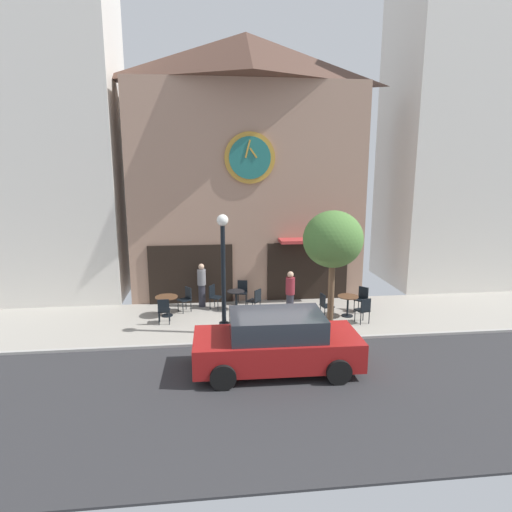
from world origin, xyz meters
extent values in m
cube|color=#9E998E|center=(0.00, 2.13, -0.03)|extent=(25.85, 4.25, 0.05)
cube|color=#2D2D30|center=(0.00, -3.04, -0.03)|extent=(25.85, 6.09, 0.05)
cube|color=#A8A5A0|center=(0.00, 0.02, 0.04)|extent=(25.85, 0.12, 0.08)
cube|color=#9E7A66|center=(-0.53, 5.61, 4.21)|extent=(9.23, 2.71, 8.41)
pyramid|color=#4C3328|center=(-0.53, 5.61, 9.35)|extent=(8.30, 3.80, 1.86)
cylinder|color=#B7842D|center=(-0.53, 4.19, 5.56)|extent=(1.90, 0.10, 1.90)
cylinder|color=#1E6660|center=(-0.53, 4.13, 5.56)|extent=(1.56, 0.04, 1.56)
cube|color=#B7842D|center=(-0.41, 4.09, 5.73)|extent=(0.30, 0.03, 0.38)
cube|color=#B7842D|center=(-0.62, 4.09, 5.88)|extent=(0.23, 0.03, 0.66)
cube|color=black|center=(-2.84, 4.21, 1.15)|extent=(3.23, 0.10, 2.30)
cube|color=black|center=(1.77, 4.21, 1.15)|extent=(3.23, 0.10, 2.30)
cube|color=#B23333|center=(2.05, 3.90, 2.45)|extent=(2.95, 0.90, 0.12)
cube|color=silver|center=(-8.85, 6.13, 7.54)|extent=(6.62, 3.75, 15.08)
cube|color=silver|center=(8.56, 6.37, 6.88)|extent=(5.10, 4.24, 13.77)
cylinder|color=black|center=(-1.70, 0.92, 0.18)|extent=(0.32, 0.32, 0.36)
cylinder|color=black|center=(-1.70, 0.92, 1.74)|extent=(0.14, 0.14, 3.48)
sphere|color=white|center=(-1.70, 0.92, 3.66)|extent=(0.36, 0.36, 0.36)
cylinder|color=brown|center=(1.67, 0.52, 1.21)|extent=(0.20, 0.20, 2.42)
ellipsoid|color=#4C7A38|center=(1.67, 0.52, 3.07)|extent=(1.86, 1.67, 1.77)
cylinder|color=black|center=(-3.67, 2.78, 0.35)|extent=(0.07, 0.07, 0.70)
cylinder|color=black|center=(-3.67, 2.78, 0.01)|extent=(0.40, 0.40, 0.03)
cylinder|color=brown|center=(-3.67, 2.78, 0.70)|extent=(0.80, 0.80, 0.03)
cylinder|color=black|center=(-1.16, 3.17, 0.36)|extent=(0.07, 0.07, 0.72)
cylinder|color=black|center=(-1.16, 3.17, 0.01)|extent=(0.40, 0.40, 0.03)
cylinder|color=black|center=(-1.16, 3.17, 0.72)|extent=(0.64, 0.64, 0.03)
cylinder|color=black|center=(2.75, 2.03, 0.37)|extent=(0.07, 0.07, 0.73)
cylinder|color=black|center=(2.75, 2.03, 0.01)|extent=(0.40, 0.40, 0.03)
cylinder|color=brown|center=(2.75, 2.03, 0.73)|extent=(0.73, 0.73, 0.03)
cube|color=black|center=(-3.69, 2.05, 0.45)|extent=(0.41, 0.41, 0.04)
cube|color=black|center=(-3.68, 1.87, 0.68)|extent=(0.38, 0.05, 0.45)
cylinder|color=black|center=(-3.53, 2.22, 0.23)|extent=(0.03, 0.03, 0.45)
cylinder|color=black|center=(-3.87, 2.21, 0.23)|extent=(0.03, 0.03, 0.45)
cylinder|color=black|center=(-3.51, 1.88, 0.23)|extent=(0.03, 0.03, 0.45)
cylinder|color=black|center=(-3.85, 1.87, 0.23)|extent=(0.03, 0.03, 0.45)
cube|color=black|center=(3.39, 2.47, 0.45)|extent=(0.57, 0.57, 0.04)
cube|color=black|center=(3.52, 2.59, 0.68)|extent=(0.29, 0.31, 0.45)
cylinder|color=black|center=(3.15, 2.48, 0.23)|extent=(0.03, 0.03, 0.45)
cylinder|color=black|center=(3.38, 2.23, 0.23)|extent=(0.03, 0.03, 0.45)
cylinder|color=black|center=(3.40, 2.71, 0.23)|extent=(0.03, 0.03, 0.45)
cylinder|color=black|center=(3.63, 2.46, 0.23)|extent=(0.03, 0.03, 0.45)
cube|color=black|center=(3.03, 1.34, 0.45)|extent=(0.49, 0.49, 0.04)
cube|color=black|center=(3.08, 1.16, 0.68)|extent=(0.38, 0.14, 0.45)
cylinder|color=black|center=(3.15, 1.54, 0.23)|extent=(0.03, 0.03, 0.45)
cylinder|color=black|center=(2.82, 1.46, 0.23)|extent=(0.03, 0.03, 0.45)
cylinder|color=black|center=(3.24, 1.22, 0.23)|extent=(0.03, 0.03, 0.45)
cylinder|color=black|center=(2.91, 1.13, 0.23)|extent=(0.03, 0.03, 0.45)
cube|color=black|center=(-0.89, 3.84, 0.45)|extent=(0.47, 0.47, 0.04)
cube|color=black|center=(-0.85, 4.02, 0.68)|extent=(0.38, 0.12, 0.45)
cylinder|color=black|center=(-1.09, 3.71, 0.23)|extent=(0.03, 0.03, 0.45)
cylinder|color=black|center=(-0.75, 3.64, 0.23)|extent=(0.03, 0.03, 0.45)
cylinder|color=black|center=(-1.02, 4.04, 0.23)|extent=(0.03, 0.03, 0.45)
cylinder|color=black|center=(-0.69, 3.98, 0.23)|extent=(0.03, 0.03, 0.45)
cube|color=black|center=(1.96, 1.92, 0.45)|extent=(0.47, 0.47, 0.04)
cube|color=black|center=(1.78, 1.88, 0.68)|extent=(0.11, 0.38, 0.45)
cylinder|color=black|center=(2.16, 1.78, 0.23)|extent=(0.03, 0.03, 0.45)
cylinder|color=black|center=(2.10, 2.12, 0.23)|extent=(0.03, 0.03, 0.45)
cylinder|color=black|center=(1.83, 1.72, 0.23)|extent=(0.03, 0.03, 0.45)
cylinder|color=black|center=(1.76, 2.05, 0.23)|extent=(0.03, 0.03, 0.45)
cube|color=black|center=(-0.54, 2.78, 0.45)|extent=(0.56, 0.56, 0.04)
cube|color=black|center=(-0.41, 2.66, 0.68)|extent=(0.28, 0.31, 0.45)
cylinder|color=black|center=(-0.56, 3.02, 0.23)|extent=(0.03, 0.03, 0.45)
cylinder|color=black|center=(-0.78, 2.76, 0.23)|extent=(0.03, 0.03, 0.45)
cylinder|color=black|center=(-0.30, 2.80, 0.23)|extent=(0.03, 0.03, 0.45)
cylinder|color=black|center=(-0.53, 2.54, 0.23)|extent=(0.03, 0.03, 0.45)
cube|color=black|center=(-1.90, 3.37, 0.45)|extent=(0.55, 0.55, 0.04)
cube|color=black|center=(-2.05, 3.46, 0.68)|extent=(0.23, 0.35, 0.45)
cylinder|color=black|center=(-1.84, 3.13, 0.23)|extent=(0.03, 0.03, 0.45)
cylinder|color=black|center=(-1.66, 3.42, 0.23)|extent=(0.03, 0.03, 0.45)
cylinder|color=black|center=(-2.13, 3.31, 0.23)|extent=(0.03, 0.03, 0.45)
cylinder|color=black|center=(-1.95, 3.60, 0.23)|extent=(0.03, 0.03, 0.45)
cube|color=black|center=(-3.07, 3.18, 0.45)|extent=(0.56, 0.56, 0.04)
cube|color=black|center=(-2.92, 3.28, 0.68)|extent=(0.25, 0.34, 0.45)
cylinder|color=black|center=(-3.30, 3.22, 0.23)|extent=(0.03, 0.03, 0.45)
cylinder|color=black|center=(-3.11, 2.95, 0.23)|extent=(0.03, 0.03, 0.45)
cylinder|color=black|center=(-3.02, 3.42, 0.23)|extent=(0.03, 0.03, 0.45)
cylinder|color=black|center=(-2.83, 3.14, 0.23)|extent=(0.03, 0.03, 0.45)
cylinder|color=#2D2D38|center=(-2.43, 3.72, 0.42)|extent=(0.36, 0.36, 0.85)
cylinder|color=slate|center=(-2.43, 3.72, 1.15)|extent=(0.44, 0.44, 0.60)
sphere|color=tan|center=(-2.43, 3.72, 1.56)|extent=(0.22, 0.22, 0.22)
cylinder|color=#2D2D38|center=(0.68, 2.17, 0.42)|extent=(0.34, 0.34, 0.85)
cylinder|color=maroon|center=(0.68, 2.17, 1.15)|extent=(0.41, 0.41, 0.60)
sphere|color=tan|center=(0.68, 2.17, 1.56)|extent=(0.22, 0.22, 0.22)
cube|color=maroon|center=(-0.43, -1.75, 0.60)|extent=(4.33, 1.87, 0.75)
cube|color=#262B33|center=(-0.43, -1.75, 1.25)|extent=(2.43, 1.62, 0.60)
cylinder|color=black|center=(0.97, -2.68, 0.32)|extent=(0.64, 0.23, 0.64)
cylinder|color=black|center=(1.00, -0.88, 0.32)|extent=(0.64, 0.23, 0.64)
cylinder|color=black|center=(-1.86, -2.63, 0.32)|extent=(0.64, 0.23, 0.64)
cylinder|color=black|center=(-1.83, -0.83, 0.32)|extent=(0.64, 0.23, 0.64)
camera|label=1|loc=(-2.14, -12.18, 5.29)|focal=30.28mm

